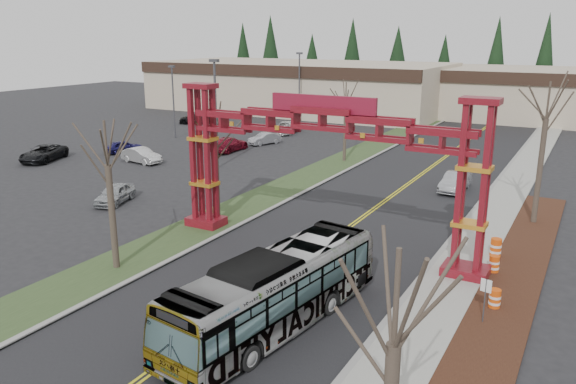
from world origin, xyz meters
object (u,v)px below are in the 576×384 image
Objects in this scene: bare_tree_median_mid at (216,143)px; light_pole_near at (216,106)px; transit_bus at (276,291)px; parked_car_mid_a at (229,144)px; parked_car_far_b at (286,128)px; parked_car_far_a at (264,139)px; silver_sedan at (455,182)px; parked_car_near_b at (141,155)px; bare_tree_median_near at (108,165)px; parked_car_far_c at (198,118)px; barrel_mid at (494,265)px; bare_tree_right_near at (394,347)px; light_pole_far at (299,82)px; light_pole_mid at (173,97)px; street_sign at (485,292)px; parked_car_near_a at (115,194)px; barrel_south at (495,300)px; barrel_north at (496,248)px; bare_tree_right_far at (546,120)px; parked_car_mid_b at (123,147)px; bare_tree_median_far at (346,104)px; retail_building_west at (300,86)px; gateway_arch at (322,144)px; parked_car_near_c at (43,153)px.

light_pole_near is (-8.97, 12.28, 0.49)m from bare_tree_median_mid.
transit_bus reaches higher than parked_car_mid_a.
parked_car_far_b is 20.10m from light_pole_near.
bare_tree_median_mid reaches higher than parked_car_far_a.
light_pole_near is at bearing -171.24° from silver_sedan.
bare_tree_median_near reaches higher than parked_car_near_b.
parked_car_far_c is 54.59m from barrel_mid.
bare_tree_right_near is 8.25× the size of barrel_mid.
bare_tree_right_near is at bearing -35.59° from parked_car_far_a.
barrel_mid is at bearing -0.41° from bare_tree_median_mid.
light_pole_far is (-25.96, 50.82, 3.85)m from transit_bus.
bare_tree_median_near reaches higher than barrel_mid.
bare_tree_median_near is at bearing -81.16° from parked_car_far_b.
street_sign is (39.99, -27.99, -3.36)m from light_pole_mid.
parked_car_near_a is (-20.55, -15.12, -0.04)m from silver_sedan.
barrel_south is at bearing -13.01° from bare_tree_median_mid.
parked_car_mid_a is at bearing 82.61° from parked_car_near_a.
light_pole_near is 8.69× the size of barrel_north.
bare_tree_right_far reaches higher than barrel_south.
parked_car_near_a reaches higher than parked_car_mid_b.
light_pole_mid reaches higher than street_sign.
bare_tree_median_far is at bearing -51.70° from parked_car_near_b.
barrel_south is at bearing 32.95° from parked_car_far_c.
parked_car_mid_b is at bearing 156.35° from barrel_south.
barrel_north is at bearing -52.48° from retail_building_west.
bare_tree_median_mid is (-10.25, 10.09, 3.49)m from transit_bus.
parked_car_mid_a is 11.21m from light_pole_mid.
light_pole_near is at bearing -87.77° from parked_car_far_b.
transit_bus is at bearing -75.71° from gateway_arch.
silver_sedan is (3.75, 16.02, -5.26)m from gateway_arch.
gateway_arch reaches higher than bare_tree_median_far.
parked_car_mid_a is at bearing 150.03° from barrel_north.
transit_bus is at bearing -44.97° from parked_car_near_a.
bare_tree_median_mid is at bearing 162.03° from street_sign.
light_pole_near is 10.14× the size of barrel_south.
light_pole_far is at bearing 5.73° from parked_car_near_b.
bare_tree_right_far is (6.25, -5.41, 5.94)m from silver_sedan.
barrel_mid is at bearing -20.28° from parked_car_far_a.
bare_tree_median_mid is at bearing -152.60° from bare_tree_right_far.
light_pole_far is at bearing -62.27° from retail_building_west.
light_pole_far is at bearing 109.52° from parked_car_far_c.
light_pole_mid reaches higher than bare_tree_median_near.
barrel_south is 0.86× the size of barrel_north.
parked_car_near_a reaches higher than barrel_south.
light_pole_far is at bearing 107.57° from bare_tree_median_near.
street_sign reaches higher than parked_car_near_c.
parked_car_near_c is 17.91m from light_pole_near.
parked_car_far_b is at bearing 122.19° from gateway_arch.
bare_tree_median_mid reaches higher than parked_car_far_b.
bare_tree_median_mid reaches higher than parked_car_near_a.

